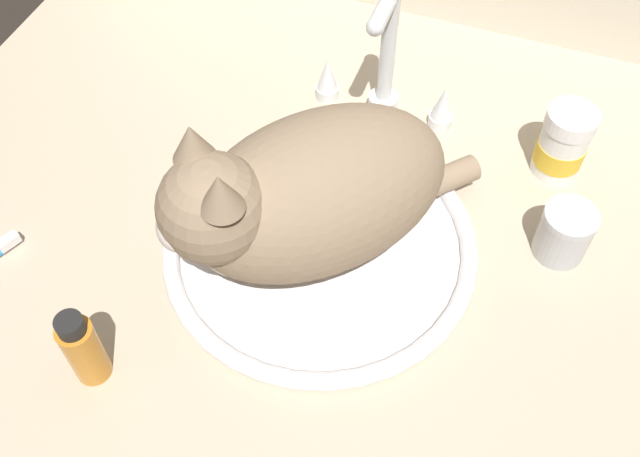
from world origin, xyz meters
TOP-DOWN VIEW (x-y plane):
  - countertop at (0.00, 0.00)cm, footprint 119.68×82.15cm
  - sink_basin at (-3.08, -5.14)cm, footprint 36.64×36.64cm
  - faucet at (-3.08, 18.91)cm, footprint 19.20×10.09cm
  - cat at (-4.60, -6.79)cm, footprint 32.80×33.47cm
  - pill_bottle at (20.57, 16.89)cm, footprint 6.19×6.19cm
  - metal_jar at (23.07, 4.27)cm, footprint 6.13×6.13cm
  - amber_bottle at (-19.85, -27.85)cm, footprint 3.68×3.68cm

SIDE VIEW (x-z plane):
  - countertop at x=0.00cm, z-range 0.00..3.00cm
  - sink_basin at x=-3.08cm, z-range 2.86..4.88cm
  - metal_jar at x=23.07cm, z-range 3.02..9.80cm
  - pill_bottle at x=20.57cm, z-range 2.65..12.41cm
  - amber_bottle at x=-19.85cm, z-range 2.65..13.11cm
  - faucet at x=-3.08cm, z-range 0.52..20.57cm
  - cat at x=-4.60cm, z-range 3.69..24.34cm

